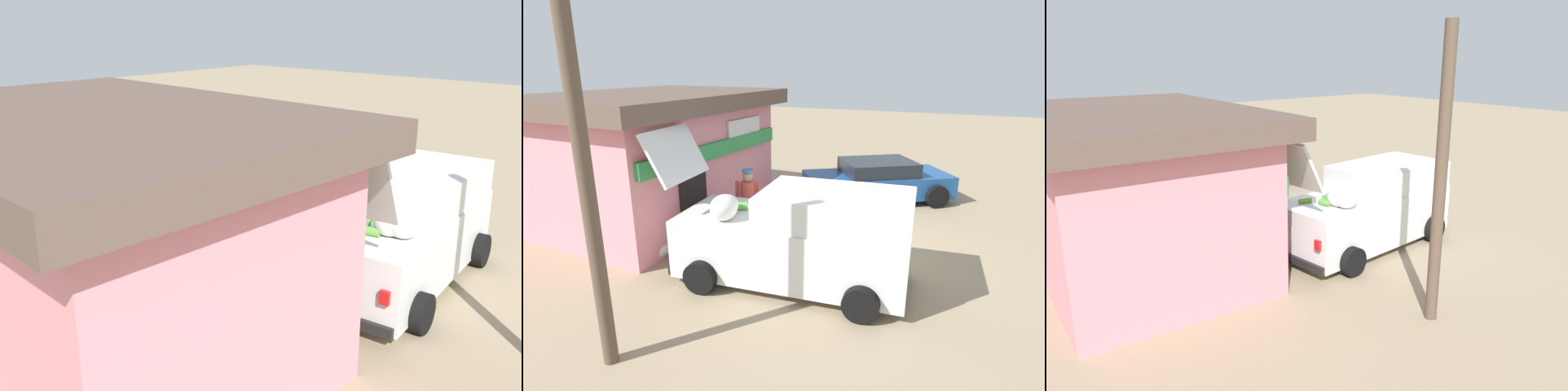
# 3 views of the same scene
# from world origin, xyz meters

# --- Properties ---
(ground_plane) EXTENTS (60.00, 60.00, 0.00)m
(ground_plane) POSITION_xyz_m (0.00, 0.00, 0.00)
(ground_plane) COLOR #9E896B
(storefront_bar) EXTENTS (6.45, 4.65, 3.30)m
(storefront_bar) POSITION_xyz_m (0.09, 5.21, 1.71)
(storefront_bar) COLOR pink
(storefront_bar) RESTS_ON ground_plane
(delivery_van) EXTENTS (2.45, 4.89, 2.80)m
(delivery_van) POSITION_xyz_m (-1.74, 0.50, 0.92)
(delivery_van) COLOR white
(delivery_van) RESTS_ON ground_plane
(parked_sedan) EXTENTS (3.90, 4.52, 1.24)m
(parked_sedan) POSITION_xyz_m (3.92, 0.27, 0.60)
(parked_sedan) COLOR #1E4C8C
(parked_sedan) RESTS_ON ground_plane
(vendor_standing) EXTENTS (0.42, 0.55, 1.75)m
(vendor_standing) POSITION_xyz_m (-0.52, 2.25, 1.01)
(vendor_standing) COLOR #4C4C51
(vendor_standing) RESTS_ON ground_plane
(customer_bending) EXTENTS (0.72, 0.73, 1.28)m
(customer_bending) POSITION_xyz_m (-2.15, 2.01, 0.80)
(customer_bending) COLOR #4C4C51
(customer_bending) RESTS_ON ground_plane
(unloaded_banana_pile) EXTENTS (0.86, 0.79, 0.39)m
(unloaded_banana_pile) POSITION_xyz_m (-2.04, 3.67, 0.17)
(unloaded_banana_pile) COLOR silver
(unloaded_banana_pile) RESTS_ON ground_plane
(paint_bucket) EXTENTS (0.27, 0.27, 0.30)m
(paint_bucket) POSITION_xyz_m (1.74, 2.35, 0.15)
(paint_bucket) COLOR #BF3F33
(paint_bucket) RESTS_ON ground_plane
(utility_pole) EXTENTS (0.20, 0.20, 4.84)m
(utility_pole) POSITION_xyz_m (-4.90, 2.05, 2.42)
(utility_pole) COLOR brown
(utility_pole) RESTS_ON ground_plane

